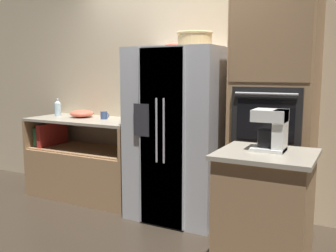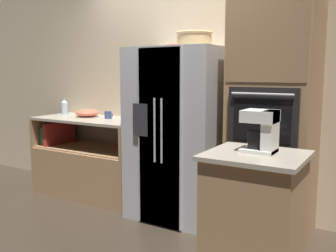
# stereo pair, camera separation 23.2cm
# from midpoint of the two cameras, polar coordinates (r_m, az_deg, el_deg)

# --- Properties ---
(ground_plane) EXTENTS (20.00, 20.00, 0.00)m
(ground_plane) POSITION_cam_midpoint_polar(r_m,az_deg,el_deg) (4.07, 1.30, -13.02)
(ground_plane) COLOR #382D23
(wall_back) EXTENTS (12.00, 0.06, 2.80)m
(wall_back) POSITION_cam_midpoint_polar(r_m,az_deg,el_deg) (4.16, 4.27, 7.17)
(wall_back) COLOR beige
(wall_back) RESTS_ON ground_plane
(counter_left) EXTENTS (1.40, 0.67, 0.93)m
(counter_left) POSITION_cam_midpoint_polar(r_m,az_deg,el_deg) (4.62, -10.12, -6.12)
(counter_left) COLOR #A87F56
(counter_left) RESTS_ON ground_plane
(refrigerator) EXTENTS (0.92, 0.78, 1.71)m
(refrigerator) POSITION_cam_midpoint_polar(r_m,az_deg,el_deg) (3.78, 3.45, -1.21)
(refrigerator) COLOR silver
(refrigerator) RESTS_ON ground_plane
(wall_oven) EXTENTS (0.70, 0.70, 2.14)m
(wall_oven) POSITION_cam_midpoint_polar(r_m,az_deg,el_deg) (3.48, 17.63, 1.19)
(wall_oven) COLOR #A87F56
(wall_oven) RESTS_ON ground_plane
(island_counter) EXTENTS (0.64, 0.60, 0.94)m
(island_counter) POSITION_cam_midpoint_polar(r_m,az_deg,el_deg) (2.69, 15.43, -13.85)
(island_counter) COLOR #A87F56
(island_counter) RESTS_ON ground_plane
(wicker_basket) EXTENTS (0.34, 0.34, 0.14)m
(wicker_basket) POSITION_cam_midpoint_polar(r_m,az_deg,el_deg) (3.64, 5.89, 13.10)
(wicker_basket) COLOR tan
(wicker_basket) RESTS_ON refrigerator
(fruit_bowl) EXTENTS (0.22, 0.22, 0.06)m
(fruit_bowl) POSITION_cam_midpoint_polar(r_m,az_deg,el_deg) (3.85, 3.20, 12.18)
(fruit_bowl) COLOR #DB664C
(fruit_bowl) RESTS_ON refrigerator
(bottle_tall) EXTENTS (0.08, 0.08, 0.22)m
(bottle_tall) POSITION_cam_midpoint_polar(r_m,az_deg,el_deg) (4.89, -14.19, 2.82)
(bottle_tall) COLOR silver
(bottle_tall) RESTS_ON counter_left
(mug) EXTENTS (0.11, 0.08, 0.09)m
(mug) POSITION_cam_midpoint_polar(r_m,az_deg,el_deg) (4.41, -7.62, 1.70)
(mug) COLOR #384C7A
(mug) RESTS_ON counter_left
(mixing_bowl) EXTENTS (0.28, 0.28, 0.09)m
(mixing_bowl) POSITION_cam_midpoint_polar(r_m,az_deg,el_deg) (4.65, -10.84, 1.96)
(mixing_bowl) COLOR #DB664C
(mixing_bowl) RESTS_ON counter_left
(coffee_maker) EXTENTS (0.22, 0.21, 0.28)m
(coffee_maker) POSITION_cam_midpoint_polar(r_m,az_deg,el_deg) (2.58, 16.81, -0.56)
(coffee_maker) COLOR white
(coffee_maker) RESTS_ON island_counter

